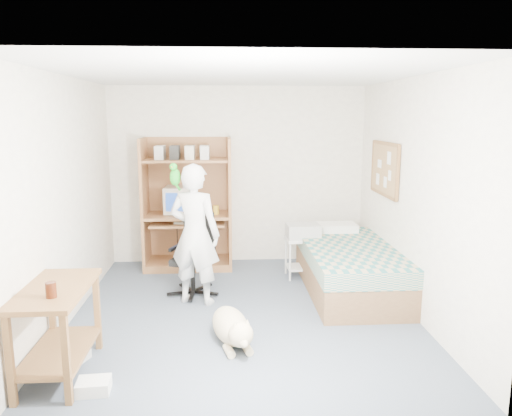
# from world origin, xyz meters

# --- Properties ---
(floor) EXTENTS (4.00, 4.00, 0.00)m
(floor) POSITION_xyz_m (0.00, 0.00, 0.00)
(floor) COLOR #4A5264
(floor) RESTS_ON ground
(wall_back) EXTENTS (3.60, 0.02, 2.50)m
(wall_back) POSITION_xyz_m (0.00, 2.00, 1.25)
(wall_back) COLOR beige
(wall_back) RESTS_ON floor
(wall_right) EXTENTS (0.02, 4.00, 2.50)m
(wall_right) POSITION_xyz_m (1.80, 0.00, 1.25)
(wall_right) COLOR beige
(wall_right) RESTS_ON floor
(wall_left) EXTENTS (0.02, 4.00, 2.50)m
(wall_left) POSITION_xyz_m (-1.80, 0.00, 1.25)
(wall_left) COLOR beige
(wall_left) RESTS_ON floor
(ceiling) EXTENTS (3.60, 4.00, 0.02)m
(ceiling) POSITION_xyz_m (0.00, 0.00, 2.50)
(ceiling) COLOR white
(ceiling) RESTS_ON wall_back
(computer_hutch) EXTENTS (1.20, 0.63, 1.80)m
(computer_hutch) POSITION_xyz_m (-0.70, 1.74, 0.82)
(computer_hutch) COLOR brown
(computer_hutch) RESTS_ON floor
(bed) EXTENTS (1.02, 2.02, 0.66)m
(bed) POSITION_xyz_m (1.30, 0.62, 0.29)
(bed) COLOR brown
(bed) RESTS_ON floor
(side_desk) EXTENTS (0.50, 1.00, 0.75)m
(side_desk) POSITION_xyz_m (-1.55, -1.20, 0.49)
(side_desk) COLOR brown
(side_desk) RESTS_ON floor
(corkboard) EXTENTS (0.04, 0.94, 0.66)m
(corkboard) POSITION_xyz_m (1.77, 0.90, 1.45)
(corkboard) COLOR #986C44
(corkboard) RESTS_ON wall_right
(office_chair) EXTENTS (0.55, 0.55, 0.96)m
(office_chair) POSITION_xyz_m (-0.56, 0.65, 0.34)
(office_chair) COLOR black
(office_chair) RESTS_ON floor
(person) EXTENTS (0.68, 0.56, 1.59)m
(person) POSITION_xyz_m (-0.53, 0.35, 0.79)
(person) COLOR white
(person) RESTS_ON floor
(parrot) EXTENTS (0.12, 0.20, 0.32)m
(parrot) POSITION_xyz_m (-0.73, 0.36, 1.45)
(parrot) COLOR #159619
(parrot) RESTS_ON person
(dog) EXTENTS (0.46, 0.97, 0.37)m
(dog) POSITION_xyz_m (-0.14, -0.72, 0.16)
(dog) COLOR beige
(dog) RESTS_ON floor
(printer_cart) EXTENTS (0.46, 0.38, 0.53)m
(printer_cart) POSITION_xyz_m (0.82, 1.17, 0.35)
(printer_cart) COLOR silver
(printer_cart) RESTS_ON floor
(printer) EXTENTS (0.44, 0.34, 0.18)m
(printer) POSITION_xyz_m (0.82, 1.17, 0.62)
(printer) COLOR #A7A7A3
(printer) RESTS_ON printer_cart
(crt_monitor) EXTENTS (0.41, 0.43, 0.36)m
(crt_monitor) POSITION_xyz_m (-0.82, 1.75, 0.95)
(crt_monitor) COLOR beige
(crt_monitor) RESTS_ON computer_hutch
(keyboard) EXTENTS (0.45, 0.17, 0.03)m
(keyboard) POSITION_xyz_m (-0.65, 1.58, 0.67)
(keyboard) COLOR beige
(keyboard) RESTS_ON computer_hutch
(pencil_cup) EXTENTS (0.08, 0.08, 0.12)m
(pencil_cup) POSITION_xyz_m (-0.31, 1.65, 0.82)
(pencil_cup) COLOR gold
(pencil_cup) RESTS_ON computer_hutch
(drink_glass) EXTENTS (0.08, 0.08, 0.12)m
(drink_glass) POSITION_xyz_m (-1.50, -1.43, 0.81)
(drink_glass) COLOR #3E180A
(drink_glass) RESTS_ON side_desk
(floor_box_a) EXTENTS (0.26, 0.22, 0.10)m
(floor_box_a) POSITION_xyz_m (-1.21, -1.50, 0.05)
(floor_box_a) COLOR white
(floor_box_a) RESTS_ON floor
(floor_box_b) EXTENTS (0.25, 0.27, 0.08)m
(floor_box_b) POSITION_xyz_m (-1.50, -0.98, 0.04)
(floor_box_b) COLOR #AEAFAA
(floor_box_b) RESTS_ON floor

